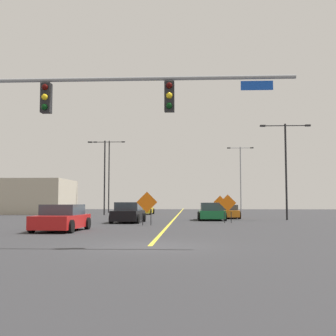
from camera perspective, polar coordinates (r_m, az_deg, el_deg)
ground at (r=15.09m, az=-2.37°, el=-10.10°), size 137.97×137.97×0.00m
road_centre_stripe at (r=53.32m, az=1.41°, el=-5.95°), size 0.16×76.65×0.01m
traffic_signal_assembly at (r=16.02m, az=-14.85°, el=7.35°), size 13.10×0.44×6.32m
street_lamp_far_right at (r=37.22m, az=15.04°, el=0.77°), size 4.12×0.24×7.88m
street_lamp_far_left at (r=59.85m, az=9.39°, el=-0.75°), size 3.54×0.24×8.85m
street_lamp_mid_left at (r=58.19m, az=-7.66°, el=-0.30°), size 4.16×0.24×9.47m
street_lamp_near_left at (r=49.37m, az=-8.39°, el=-0.74°), size 2.00×0.24×8.27m
construction_sign_right_shoulder at (r=31.17m, az=7.76°, el=-4.74°), size 1.19×0.05×1.99m
construction_sign_right_lane at (r=46.35m, az=6.77°, el=-4.53°), size 1.36×0.25×2.10m
construction_sign_median_near at (r=27.84m, az=-2.75°, el=-4.67°), size 1.31×0.28×2.12m
car_orange_passing at (r=39.56m, az=7.69°, el=-5.66°), size 2.29×4.37×1.20m
car_black_near at (r=31.54m, az=-5.15°, el=-5.81°), size 2.20×4.08×1.44m
car_green_approaching at (r=35.67m, az=5.65°, el=-5.66°), size 2.18×4.46×1.40m
car_yellow_far at (r=51.37m, az=-3.05°, el=-5.30°), size 2.03×4.48×1.40m
car_red_mid at (r=23.26m, az=-13.62°, el=-6.37°), size 2.29×4.23×1.35m
roadside_building_west at (r=55.62m, az=-17.58°, el=-3.57°), size 9.70×8.39×4.11m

